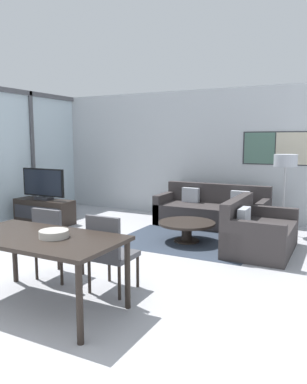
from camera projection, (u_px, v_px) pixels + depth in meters
The scene contains 12 objects.
wall_back at pixel (200, 154), 8.30m from camera, with size 8.00×0.09×2.80m.
area_rug at pixel (187, 241), 6.38m from camera, with size 2.28×1.65×0.01m.
tv_console at pixel (44, 211), 7.77m from camera, with size 1.33×0.44×0.49m.
television at pixel (43, 184), 7.70m from camera, with size 1.06×0.20×0.64m.
sofa_main at pixel (213, 212), 7.55m from camera, with size 2.18×0.92×0.82m.
sofa_side at pixel (256, 234), 5.82m from camera, with size 0.92×1.45×0.82m.
coffee_table at pixel (187, 227), 6.34m from camera, with size 0.96×0.96×0.34m.
dining_table at pixel (40, 243), 3.79m from camera, with size 1.72×0.90×0.76m.
dining_chair_left at pixel (55, 240), 4.60m from camera, with size 0.46×0.46×0.90m.
dining_chair_centre at pixel (110, 250), 4.19m from camera, with size 0.46×0.46×0.90m.
fruit_bowl at pixel (54, 233), 3.72m from camera, with size 0.29×0.29×0.07m.
floor_lamp at pixel (285, 165), 6.73m from camera, with size 0.41×0.41×1.46m.
Camera 1 is at (2.93, -1.87, 1.73)m, focal length 35.00 mm.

